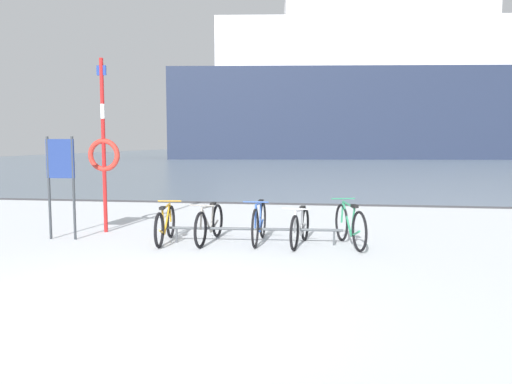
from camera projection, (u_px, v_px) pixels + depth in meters
name	position (u px, v px, depth m)	size (l,w,h in m)	color
ground	(312.00, 159.00, 58.93)	(80.00, 132.00, 0.08)	silver
bike_rack	(254.00, 230.00, 9.46)	(3.26, 0.24, 0.31)	#4C5156
bicycle_0	(165.00, 225.00, 9.59)	(0.46, 1.63, 0.75)	black
bicycle_1	(210.00, 224.00, 9.61)	(0.46, 1.75, 0.77)	black
bicycle_2	(259.00, 223.00, 9.58)	(0.46, 1.71, 0.83)	black
bicycle_3	(300.00, 227.00, 9.31)	(0.46, 1.58, 0.74)	black
bicycle_4	(350.00, 226.00, 9.27)	(0.61, 1.65, 0.83)	black
info_sign	(61.00, 170.00, 9.81)	(0.55, 0.07, 1.99)	#33383D
rescue_post	(104.00, 150.00, 10.58)	(0.69, 0.11, 3.59)	red
ferry_ship	(390.00, 93.00, 59.83)	(52.17, 18.68, 22.54)	#232D47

